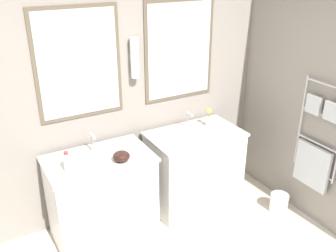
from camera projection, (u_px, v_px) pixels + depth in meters
wall_back at (110, 94)px, 3.66m from camera, size 5.03×0.16×2.60m
wall_right at (314, 97)px, 3.66m from camera, size 0.13×3.63×2.60m
vanity_left at (103, 199)px, 3.56m from camera, size 0.98×0.67×0.87m
vanity_right at (196, 170)px, 4.04m from camera, size 0.98×0.67×0.87m
faucet_left at (92, 143)px, 3.50m from camera, size 0.17×0.12×0.18m
faucet_right at (188, 121)px, 3.98m from camera, size 0.17×0.12×0.18m
toiletry_bottle at (67, 162)px, 3.16m from camera, size 0.06×0.06×0.19m
amenity_bowl at (121, 156)px, 3.35m from camera, size 0.16×0.16×0.09m
flower_vase at (209, 118)px, 4.02m from camera, size 0.06×0.06×0.21m
waste_bin at (279, 202)px, 4.06m from camera, size 0.19×0.19×0.20m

